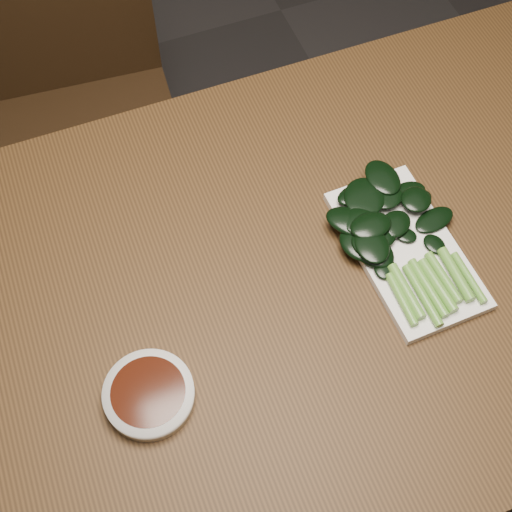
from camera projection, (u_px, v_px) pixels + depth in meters
name	position (u px, v px, depth m)	size (l,w,h in m)	color
ground	(277.00, 428.00, 1.70)	(6.00, 6.00, 0.00)	#292727
table	(288.00, 301.00, 1.11)	(1.40, 0.80, 0.75)	#412912
chair_far	(80.00, 104.00, 1.57)	(0.44, 0.44, 0.89)	black
sauce_bowl	(149.00, 394.00, 0.94)	(0.12, 0.12, 0.03)	white
serving_plate	(406.00, 249.00, 1.07)	(0.15, 0.27, 0.01)	white
gai_lan	(385.00, 233.00, 1.06)	(0.20, 0.29, 0.03)	#629E36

